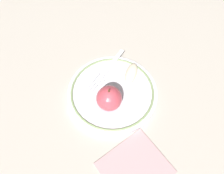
{
  "coord_description": "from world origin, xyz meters",
  "views": [
    {
      "loc": [
        0.06,
        0.28,
        0.52
      ],
      "look_at": [
        0.0,
        -0.01,
        0.04
      ],
      "focal_mm": 35.0,
      "sensor_mm": 36.0,
      "label": 1
    }
  ],
  "objects": [
    {
      "name": "fork",
      "position": [
        -0.01,
        -0.09,
        0.02
      ],
      "size": [
        0.13,
        0.13,
        0.0
      ],
      "rotation": [
        0.0,
        0.0,
        0.8
      ],
      "color": "silver",
      "rests_on": "plate"
    },
    {
      "name": "apple_slice_front",
      "position": [
        -0.06,
        -0.05,
        0.03
      ],
      "size": [
        0.06,
        0.08,
        0.02
      ],
      "primitive_type": "ellipsoid",
      "rotation": [
        0.0,
        0.0,
        1.06
      ],
      "color": "beige",
      "rests_on": "plate"
    },
    {
      "name": "plate",
      "position": [
        0.0,
        -0.01,
        0.01
      ],
      "size": [
        0.24,
        0.24,
        0.02
      ],
      "color": "silver",
      "rests_on": "ground_plane"
    },
    {
      "name": "apple_red_whole",
      "position": [
        0.02,
        0.02,
        0.05
      ],
      "size": [
        0.06,
        0.06,
        0.07
      ],
      "color": "#BE424E",
      "rests_on": "plate"
    },
    {
      "name": "napkin_folded",
      "position": [
        -0.01,
        0.19,
        0.0
      ],
      "size": [
        0.18,
        0.18,
        0.01
      ],
      "primitive_type": "cube",
      "rotation": [
        0.0,
        0.0,
        0.43
      ],
      "color": "#C39295",
      "rests_on": "ground_plane"
    },
    {
      "name": "ground_plane",
      "position": [
        0.0,
        0.0,
        0.0
      ],
      "size": [
        2.0,
        2.0,
        0.0
      ],
      "primitive_type": "plane",
      "color": "#B1A89B"
    }
  ]
}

